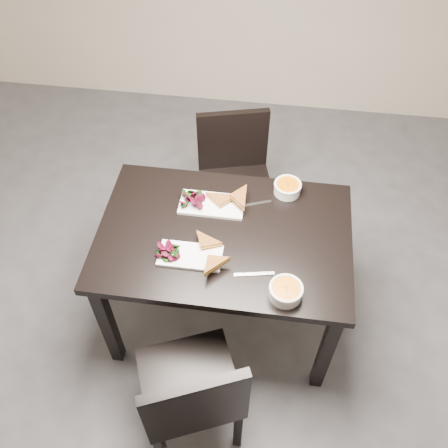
# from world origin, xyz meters

# --- Properties ---
(ground) EXTENTS (5.00, 5.00, 0.00)m
(ground) POSITION_xyz_m (0.00, 0.00, 0.00)
(ground) COLOR #47474C
(ground) RESTS_ON ground
(room_shell) EXTENTS (5.02, 5.02, 2.81)m
(room_shell) POSITION_xyz_m (0.00, 0.00, 1.83)
(room_shell) COLOR beige
(room_shell) RESTS_ON ground
(table) EXTENTS (1.20, 0.80, 0.75)m
(table) POSITION_xyz_m (-0.06, 0.44, 0.65)
(table) COLOR black
(table) RESTS_ON ground
(chair_near) EXTENTS (0.55, 0.55, 0.85)m
(chair_near) POSITION_xyz_m (-0.10, -0.24, 0.48)
(chair_near) COLOR black
(chair_near) RESTS_ON ground
(chair_far) EXTENTS (0.51, 0.51, 0.85)m
(chair_far) POSITION_xyz_m (-0.09, 1.12, 0.48)
(chair_far) COLOR black
(chair_far) RESTS_ON ground
(plate_near) EXTENTS (0.29, 0.14, 0.01)m
(plate_near) POSITION_xyz_m (-0.19, 0.28, 0.76)
(plate_near) COLOR white
(plate_near) RESTS_ON table
(sandwich_near) EXTENTS (0.17, 0.15, 0.05)m
(sandwich_near) POSITION_xyz_m (-0.13, 0.30, 0.79)
(sandwich_near) COLOR #A76223
(sandwich_near) RESTS_ON plate_near
(salad_near) EXTENTS (0.09, 0.08, 0.04)m
(salad_near) POSITION_xyz_m (-0.29, 0.28, 0.78)
(salad_near) COLOR black
(salad_near) RESTS_ON plate_near
(soup_bowl_near) EXTENTS (0.15, 0.15, 0.07)m
(soup_bowl_near) POSITION_xyz_m (0.25, 0.13, 0.79)
(soup_bowl_near) COLOR white
(soup_bowl_near) RESTS_ON table
(cutlery_near) EXTENTS (0.18, 0.05, 0.00)m
(cutlery_near) POSITION_xyz_m (0.10, 0.22, 0.75)
(cutlery_near) COLOR silver
(cutlery_near) RESTS_ON table
(plate_far) EXTENTS (0.32, 0.16, 0.02)m
(plate_far) POSITION_xyz_m (-0.14, 0.60, 0.76)
(plate_far) COLOR white
(plate_far) RESTS_ON table
(sandwich_far) EXTENTS (0.20, 0.20, 0.05)m
(sandwich_far) POSITION_xyz_m (-0.08, 0.59, 0.79)
(sandwich_far) COLOR #A76223
(sandwich_far) RESTS_ON plate_far
(salad_far) EXTENTS (0.10, 0.09, 0.04)m
(salad_far) POSITION_xyz_m (-0.24, 0.60, 0.79)
(salad_far) COLOR black
(salad_far) RESTS_ON plate_far
(soup_bowl_far) EXTENTS (0.14, 0.14, 0.06)m
(soup_bowl_far) POSITION_xyz_m (0.22, 0.75, 0.79)
(soup_bowl_far) COLOR white
(soup_bowl_far) RESTS_ON table
(cutlery_far) EXTENTS (0.17, 0.08, 0.00)m
(cutlery_far) POSITION_xyz_m (0.06, 0.64, 0.75)
(cutlery_far) COLOR silver
(cutlery_far) RESTS_ON table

